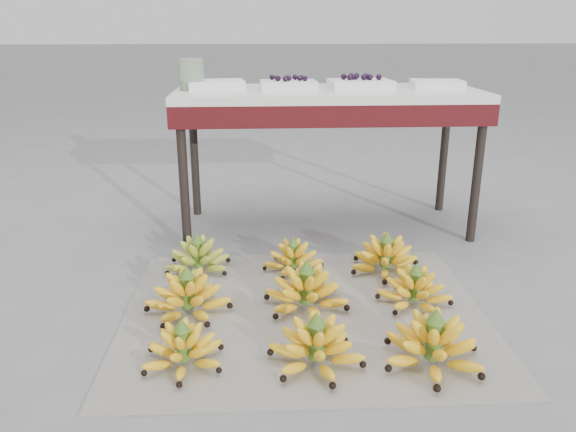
{
  "coord_description": "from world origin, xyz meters",
  "views": [
    {
      "loc": [
        -0.21,
        -1.73,
        0.96
      ],
      "look_at": [
        -0.09,
        0.31,
        0.26
      ],
      "focal_mm": 35.0,
      "sensor_mm": 36.0,
      "label": 1
    }
  ],
  "objects": [
    {
      "name": "bunch_mid_center",
      "position": [
        -0.04,
        0.05,
        0.07
      ],
      "size": [
        0.38,
        0.38,
        0.18
      ],
      "rotation": [
        0.0,
        0.0,
        0.32
      ],
      "color": "#FFBC0B",
      "rests_on": "newspaper_mat"
    },
    {
      "name": "tray_left",
      "position": [
        -0.06,
        0.89,
        0.7
      ],
      "size": [
        0.26,
        0.19,
        0.06
      ],
      "color": "silver",
      "rests_on": "vendor_table"
    },
    {
      "name": "bunch_front_center",
      "position": [
        -0.05,
        -0.31,
        0.07
      ],
      "size": [
        0.37,
        0.37,
        0.17
      ],
      "rotation": [
        0.0,
        0.0,
        0.39
      ],
      "color": "#FFBC0B",
      "rests_on": "newspaper_mat"
    },
    {
      "name": "newspaper_mat",
      "position": [
        -0.05,
        0.01,
        0.0
      ],
      "size": [
        1.26,
        1.06,
        0.01
      ],
      "primitive_type": "cube",
      "rotation": [
        0.0,
        0.0,
        -0.01
      ],
      "color": "beige",
      "rests_on": "ground"
    },
    {
      "name": "tray_far_right",
      "position": [
        0.65,
        0.93,
        0.7
      ],
      "size": [
        0.25,
        0.19,
        0.04
      ],
      "color": "silver",
      "rests_on": "vendor_table"
    },
    {
      "name": "vendor_table",
      "position": [
        0.13,
        0.91,
        0.6
      ],
      "size": [
        1.41,
        0.56,
        0.68
      ],
      "color": "black",
      "rests_on": "ground"
    },
    {
      "name": "glass_jar",
      "position": [
        -0.5,
        0.91,
        0.75
      ],
      "size": [
        0.13,
        0.13,
        0.14
      ],
      "primitive_type": "cylinder",
      "rotation": [
        0.0,
        0.0,
        0.19
      ],
      "color": "beige",
      "rests_on": "vendor_table"
    },
    {
      "name": "bunch_front_left",
      "position": [
        -0.43,
        -0.29,
        0.06
      ],
      "size": [
        0.31,
        0.31,
        0.15
      ],
      "rotation": [
        0.0,
        0.0,
        0.29
      ],
      "color": "#FFBC0B",
      "rests_on": "newspaper_mat"
    },
    {
      "name": "ground",
      "position": [
        0.0,
        0.0,
        0.0
      ],
      "size": [
        60.0,
        60.0,
        0.0
      ],
      "primitive_type": "plane",
      "color": "slate",
      "rests_on": "ground"
    },
    {
      "name": "bunch_mid_left",
      "position": [
        -0.46,
        0.03,
        0.07
      ],
      "size": [
        0.37,
        0.37,
        0.18
      ],
      "rotation": [
        0.0,
        0.0,
        -0.3
      ],
      "color": "#FFBC0B",
      "rests_on": "newspaper_mat"
    },
    {
      "name": "tray_far_left",
      "position": [
        -0.39,
        0.94,
        0.7
      ],
      "size": [
        0.28,
        0.22,
        0.04
      ],
      "color": "silver",
      "rests_on": "vendor_table"
    },
    {
      "name": "bunch_back_center",
      "position": [
        -0.07,
        0.37,
        0.06
      ],
      "size": [
        0.29,
        0.29,
        0.15
      ],
      "rotation": [
        0.0,
        0.0,
        -0.23
      ],
      "color": "#FFBC0B",
      "rests_on": "newspaper_mat"
    },
    {
      "name": "bunch_mid_right",
      "position": [
        0.35,
        0.05,
        0.06
      ],
      "size": [
        0.34,
        0.34,
        0.16
      ],
      "rotation": [
        0.0,
        0.0,
        0.35
      ],
      "color": "#FFBC0B",
      "rests_on": "newspaper_mat"
    },
    {
      "name": "bunch_back_left",
      "position": [
        -0.46,
        0.39,
        0.06
      ],
      "size": [
        0.28,
        0.28,
        0.16
      ],
      "rotation": [
        0.0,
        0.0,
        -0.04
      ],
      "color": "#8EB22C",
      "rests_on": "newspaper_mat"
    },
    {
      "name": "bunch_front_right",
      "position": [
        0.3,
        -0.33,
        0.07
      ],
      "size": [
        0.31,
        0.31,
        0.19
      ],
      "rotation": [
        0.0,
        0.0,
        0.01
      ],
      "color": "#FFBC0B",
      "rests_on": "newspaper_mat"
    },
    {
      "name": "tray_right",
      "position": [
        0.27,
        0.88,
        0.7
      ],
      "size": [
        0.29,
        0.22,
        0.07
      ],
      "color": "silver",
      "rests_on": "vendor_table"
    },
    {
      "name": "bunch_back_right",
      "position": [
        0.31,
        0.33,
        0.07
      ],
      "size": [
        0.31,
        0.31,
        0.18
      ],
      "rotation": [
        0.0,
        0.0,
        -0.07
      ],
      "color": "#FFBC0B",
      "rests_on": "newspaper_mat"
    }
  ]
}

